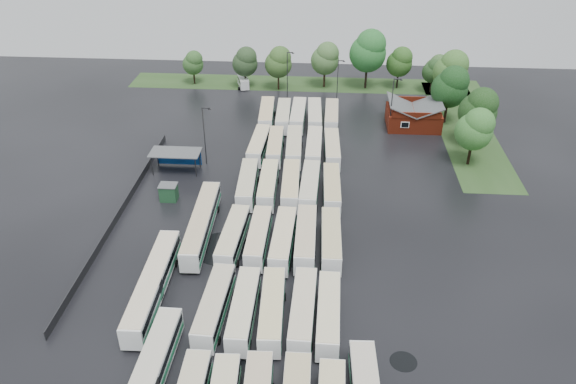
{
  "coord_description": "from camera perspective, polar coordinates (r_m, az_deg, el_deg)",
  "views": [
    {
      "loc": [
        7.08,
        -58.77,
        45.04
      ],
      "look_at": [
        2.0,
        12.0,
        2.5
      ],
      "focal_mm": 35.0,
      "sensor_mm": 36.0,
      "label": 1
    }
  ],
  "objects": [
    {
      "name": "bus_r2c3",
      "position": [
        74.09,
        1.81,
        -4.72
      ],
      "size": [
        2.68,
        12.22,
        3.4
      ],
      "rotation": [
        0.0,
        0.0,
        0.01
      ],
      "color": "white",
      "rests_on": "ground"
    },
    {
      "name": "bus_r3c4",
      "position": [
        85.18,
        4.46,
        0.33
      ],
      "size": [
        2.78,
        11.78,
        3.26
      ],
      "rotation": [
        0.0,
        0.0,
        0.02
      ],
      "color": "white",
      "rests_on": "ground"
    },
    {
      "name": "bus_r2c0",
      "position": [
        74.73,
        -5.61,
        -4.57
      ],
      "size": [
        3.1,
        11.93,
        3.29
      ],
      "rotation": [
        0.0,
        0.0,
        -0.05
      ],
      "color": "white",
      "rests_on": "ground"
    },
    {
      "name": "lamp_post_ne",
      "position": [
        106.52,
        10.58,
        9.02
      ],
      "size": [
        1.64,
        0.32,
        10.64
      ],
      "color": "#2D2D30",
      "rests_on": "ground"
    },
    {
      "name": "puddle_2",
      "position": [
        75.91,
        -6.77,
        -5.7
      ],
      "size": [
        7.51,
        7.51,
        0.01
      ],
      "primitive_type": "cylinder",
      "color": "black",
      "rests_on": "ground"
    },
    {
      "name": "bus_r1c1",
      "position": [
        63.85,
        -4.52,
        -11.81
      ],
      "size": [
        2.51,
        11.75,
        3.27
      ],
      "rotation": [
        0.0,
        0.0,
        -0.0
      ],
      "color": "white",
      "rests_on": "ground"
    },
    {
      "name": "ground",
      "position": [
        74.38,
        -2.21,
        -6.35
      ],
      "size": [
        160.0,
        160.0,
        0.0
      ],
      "primitive_type": "plane",
      "color": "black",
      "rests_on": "ground"
    },
    {
      "name": "tree_north_4",
      "position": [
        127.56,
        8.21,
        14.04
      ],
      "size": [
        8.07,
        8.07,
        13.36
      ],
      "color": "black",
      "rests_on": "ground"
    },
    {
      "name": "artic_bus_west_b",
      "position": [
        77.83,
        -8.77,
        -3.17
      ],
      "size": [
        3.01,
        18.1,
        3.35
      ],
      "rotation": [
        0.0,
        0.0,
        0.03
      ],
      "color": "white",
      "rests_on": "ground"
    },
    {
      "name": "bus_r3c1",
      "position": [
        85.96,
        -2.03,
        0.74
      ],
      "size": [
        2.77,
        11.91,
        3.3
      ],
      "rotation": [
        0.0,
        0.0,
        0.02
      ],
      "color": "white",
      "rests_on": "ground"
    },
    {
      "name": "tree_north_6",
      "position": [
        129.55,
        14.91,
        12.12
      ],
      "size": [
        5.09,
        5.09,
        8.44
      ],
      "color": "#312017",
      "rests_on": "ground"
    },
    {
      "name": "grass_strip_north",
      "position": [
        131.62,
        1.67,
        10.92
      ],
      "size": [
        80.0,
        10.0,
        0.01
      ],
      "primitive_type": "cube",
      "color": "#29471D",
      "rests_on": "ground"
    },
    {
      "name": "bus_r5c4",
      "position": [
        109.86,
        4.44,
        7.68
      ],
      "size": [
        2.65,
        11.86,
        3.29
      ],
      "rotation": [
        0.0,
        0.0,
        -0.01
      ],
      "color": "white",
      "rests_on": "ground"
    },
    {
      "name": "bus_r1c4",
      "position": [
        63.32,
        4.13,
        -12.26
      ],
      "size": [
        2.63,
        11.62,
        3.23
      ],
      "rotation": [
        0.0,
        0.0,
        -0.01
      ],
      "color": "white",
      "rests_on": "ground"
    },
    {
      "name": "tree_east_1",
      "position": [
        104.44,
        18.86,
        7.98
      ],
      "size": [
        6.71,
        6.71,
        11.12
      ],
      "color": "#352118",
      "rests_on": "ground"
    },
    {
      "name": "bus_r2c1",
      "position": [
        74.46,
        -3.01,
        -4.63
      ],
      "size": [
        2.58,
        11.61,
        3.22
      ],
      "rotation": [
        0.0,
        0.0,
        -0.01
      ],
      "color": "white",
      "rests_on": "ground"
    },
    {
      "name": "bus_r2c2",
      "position": [
        73.8,
        -0.51,
        -4.88
      ],
      "size": [
        2.89,
        12.12,
        3.35
      ],
      "rotation": [
        0.0,
        0.0,
        -0.03
      ],
      "color": "white",
      "rests_on": "ground"
    },
    {
      "name": "puddle_4",
      "position": [
        61.97,
        11.64,
        -16.52
      ],
      "size": [
        2.88,
        2.88,
        0.01
      ],
      "primitive_type": "cylinder",
      "color": "black",
      "rests_on": "ground"
    },
    {
      "name": "bus_r1c2",
      "position": [
        63.6,
        -1.62,
        -11.9
      ],
      "size": [
        2.96,
        11.88,
        3.28
      ],
      "rotation": [
        0.0,
        0.0,
        0.04
      ],
      "color": "white",
      "rests_on": "ground"
    },
    {
      "name": "lamp_post_back_e",
      "position": [
        119.23,
        5.13,
        11.4
      ],
      "size": [
        1.43,
        0.28,
        9.3
      ],
      "color": "#2D2D30",
      "rests_on": "ground"
    },
    {
      "name": "puddle_0",
      "position": [
        59.71,
        -5.41,
        -18.2
      ],
      "size": [
        4.71,
        4.71,
        0.01
      ],
      "primitive_type": "cylinder",
      "color": "black",
      "rests_on": "ground"
    },
    {
      "name": "bus_r4c2",
      "position": [
        97.32,
        0.62,
        4.6
      ],
      "size": [
        3.02,
        12.22,
        3.38
      ],
      "rotation": [
        0.0,
        0.0,
        0.04
      ],
      "color": "white",
      "rests_on": "ground"
    },
    {
      "name": "tree_east_4",
      "position": [
        128.88,
        14.6,
        11.86
      ],
      "size": [
        4.72,
        4.7,
        7.78
      ],
      "color": "black",
      "rests_on": "ground"
    },
    {
      "name": "tree_north_2",
      "position": [
        126.13,
        -0.93,
        13.08
      ],
      "size": [
        5.97,
        5.97,
        9.89
      ],
      "color": "black",
      "rests_on": "ground"
    },
    {
      "name": "grass_strip_east",
      "position": [
        114.32,
        17.47,
        6.27
      ],
      "size": [
        10.0,
        50.0,
        0.01
      ],
      "primitive_type": "cube",
      "color": "#29471D",
      "rests_on": "ground"
    },
    {
      "name": "tree_north_0",
      "position": [
        131.81,
        -9.59,
        12.85
      ],
      "size": [
        4.71,
        4.71,
        7.81
      ],
      "color": "black",
      "rests_on": "ground"
    },
    {
      "name": "west_fence",
      "position": [
        85.38,
        -16.63,
        -1.87
      ],
      "size": [
        0.1,
        50.0,
        1.2
      ],
      "primitive_type": "cube",
      "color": "#2D2D30",
      "rests_on": "ground"
    },
    {
      "name": "bus_r1c0",
      "position": [
        64.57,
        -7.5,
        -11.41
      ],
      "size": [
        2.99,
        11.96,
        3.3
      ],
      "rotation": [
        0.0,
        0.0,
        -0.04
      ],
      "color": "white",
      "rests_on": "ground"
    },
    {
      "name": "bus_r5c0",
      "position": [
        110.12,
        -2.17,
        7.84
      ],
      "size": [
        3.22,
        12.35,
        3.41
      ],
      "rotation": [
        0.0,
        0.0,
        0.05
      ],
      "color": "white",
      "rests_on": "ground"
    },
    {
      "name": "puddle_3",
      "position": [
        73.73,
        1.1,
        -6.71
      ],
      "size": [
        4.49,
        4.49,
        0.01
      ],
      "primitive_type": "cylinder",
      "color": "black",
      "rests_on": "ground"
    },
    {
      "name": "bus_r3c2",
      "position": [
        85.71,
        0.28,
        0.68
      ],
      "size": [
        2.92,
        12.15,
        3.36
      ],
      "rotation": [
        0.0,
        0.0,
        0.03
      ],
      "color": "white",
      "rests_on": "ground"
    },
    {
      "name": "bus_r2c4",
      "position": [
        74.03,
        4.39,
        -4.88
      ],
      "size": [
        2.75,
        11.91,
        3.3
      ],
      "rotation": [
        0.0,
        0.0,
        0.02
      ],
      "color": "white",
      "rests_on": "ground"
    },
    {
      "name": "tree_east_2",
      "position": [
        112.85,
        16.22,
        10.26
      ],
      "size": [
        6.99,
        6.99,
        11.58
      ],
      "color": "black",
      "rests_on": "ground"
    },
    {
      "name": "tree_north_3",
      "position": [
        127.83,
        3.86,
        13.41
      ],
      "size": [
        6.27,
        6.27,
        10.38
      ],
      "color": "black",
      "rests_on": "ground"
    },
    {
      "name": "bus_r1c3",
      "position": [
        63.52,
        1.52,
        -11.94
      ],
      "size": [
        2.8,
        11.93,
        3.3
      ],
      "rotation": [
        0.0,
        0.0,
        -0.02
      ],
      "color": "white",
      "rests_on": "ground"
    },
    {
      "name": "tree_east_3",
      "position": [
        121.97,
        16.29,
        11.84
      ],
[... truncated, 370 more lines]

